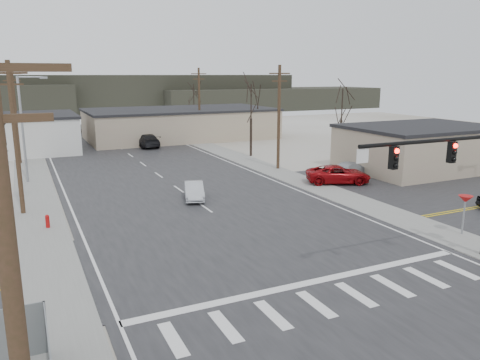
{
  "coord_description": "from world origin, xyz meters",
  "views": [
    {
      "loc": [
        -11.15,
        -21.35,
        9.1
      ],
      "look_at": [
        1.09,
        4.68,
        2.6
      ],
      "focal_mm": 35.0,
      "sensor_mm": 36.0,
      "label": 1
    }
  ],
  "objects_px": {
    "car_far_a": "(146,140)",
    "traffic_signal_mast": "(466,170)",
    "car_far_b": "(74,129)",
    "sedan_crossing": "(194,191)",
    "fire_hydrant": "(48,221)",
    "car_parked_silver": "(351,169)",
    "car_parked_red": "(338,174)"
  },
  "relations": [
    {
      "from": "traffic_signal_mast",
      "to": "sedan_crossing",
      "type": "xyz_separation_m",
      "value": [
        -7.8,
        16.78,
        -3.99
      ]
    },
    {
      "from": "fire_hydrant",
      "to": "car_far_a",
      "type": "relative_size",
      "value": 0.15
    },
    {
      "from": "car_parked_silver",
      "to": "car_far_b",
      "type": "bearing_deg",
      "value": 4.28
    },
    {
      "from": "traffic_signal_mast",
      "to": "car_parked_red",
      "type": "height_order",
      "value": "traffic_signal_mast"
    },
    {
      "from": "traffic_signal_mast",
      "to": "fire_hydrant",
      "type": "distance_m",
      "value": 23.39
    },
    {
      "from": "car_far_a",
      "to": "traffic_signal_mast",
      "type": "bearing_deg",
      "value": 94.26
    },
    {
      "from": "sedan_crossing",
      "to": "traffic_signal_mast",
      "type": "bearing_deg",
      "value": -48.55
    },
    {
      "from": "traffic_signal_mast",
      "to": "car_far_b",
      "type": "xyz_separation_m",
      "value": [
        -11.43,
        63.16,
        -4.03
      ]
    },
    {
      "from": "fire_hydrant",
      "to": "car_parked_silver",
      "type": "distance_m",
      "value": 26.35
    },
    {
      "from": "car_far_b",
      "to": "car_parked_silver",
      "type": "bearing_deg",
      "value": -88.51
    },
    {
      "from": "fire_hydrant",
      "to": "car_far_b",
      "type": "distance_m",
      "value": 49.41
    },
    {
      "from": "fire_hydrant",
      "to": "car_parked_red",
      "type": "distance_m",
      "value": 23.33
    },
    {
      "from": "car_far_b",
      "to": "car_parked_red",
      "type": "bearing_deg",
      "value": -92.34
    },
    {
      "from": "car_parked_red",
      "to": "car_far_a",
      "type": "bearing_deg",
      "value": 43.1
    },
    {
      "from": "sedan_crossing",
      "to": "car_far_a",
      "type": "xyz_separation_m",
      "value": [
        3.19,
        26.88,
        0.2
      ]
    },
    {
      "from": "sedan_crossing",
      "to": "car_parked_red",
      "type": "xyz_separation_m",
      "value": [
        12.92,
        -0.25,
        0.1
      ]
    },
    {
      "from": "traffic_signal_mast",
      "to": "sedan_crossing",
      "type": "bearing_deg",
      "value": 114.93
    },
    {
      "from": "car_far_b",
      "to": "car_parked_red",
      "type": "height_order",
      "value": "car_parked_red"
    },
    {
      "from": "car_parked_silver",
      "to": "car_parked_red",
      "type": "bearing_deg",
      "value": 104.59
    },
    {
      "from": "car_parked_silver",
      "to": "fire_hydrant",
      "type": "bearing_deg",
      "value": 80.06
    },
    {
      "from": "traffic_signal_mast",
      "to": "car_far_a",
      "type": "height_order",
      "value": "traffic_signal_mast"
    },
    {
      "from": "car_far_b",
      "to": "car_parked_red",
      "type": "distance_m",
      "value": 49.48
    },
    {
      "from": "car_far_b",
      "to": "car_parked_silver",
      "type": "xyz_separation_m",
      "value": [
        19.35,
        -44.76,
        0.04
      ]
    },
    {
      "from": "traffic_signal_mast",
      "to": "car_far_a",
      "type": "relative_size",
      "value": 1.54
    },
    {
      "from": "car_far_a",
      "to": "car_far_b",
      "type": "bearing_deg",
      "value": -72.47
    },
    {
      "from": "traffic_signal_mast",
      "to": "car_far_b",
      "type": "distance_m",
      "value": 64.31
    },
    {
      "from": "traffic_signal_mast",
      "to": "fire_hydrant",
      "type": "bearing_deg",
      "value": 141.87
    },
    {
      "from": "fire_hydrant",
      "to": "car_far_a",
      "type": "xyz_separation_m",
      "value": [
        13.49,
        29.46,
        0.43
      ]
    },
    {
      "from": "traffic_signal_mast",
      "to": "car_far_a",
      "type": "xyz_separation_m",
      "value": [
        -4.61,
        43.66,
        -3.79
      ]
    },
    {
      "from": "traffic_signal_mast",
      "to": "car_parked_silver",
      "type": "xyz_separation_m",
      "value": [
        7.92,
        18.4,
        -3.98
      ]
    },
    {
      "from": "traffic_signal_mast",
      "to": "sedan_crossing",
      "type": "distance_m",
      "value": 18.93
    },
    {
      "from": "sedan_crossing",
      "to": "car_far_b",
      "type": "bearing_deg",
      "value": 110.99
    }
  ]
}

